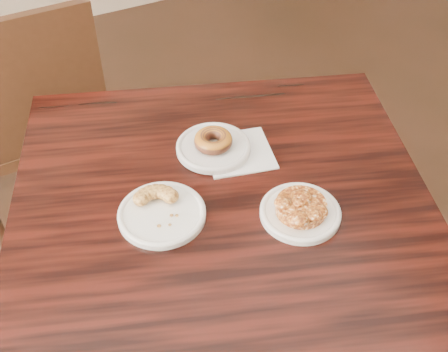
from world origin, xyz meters
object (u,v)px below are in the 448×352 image
apple_fritter (301,205)px  cafe_table (223,307)px  glazed_donut (213,140)px  cruller_fragment (161,207)px  chair_far (25,117)px

apple_fritter → cafe_table: bearing=141.9°
glazed_donut → cruller_fragment: size_ratio=0.77×
chair_far → cruller_fragment: size_ratio=8.04×
glazed_donut → cruller_fragment: bearing=-143.6°
glazed_donut → cruller_fragment: 0.22m
apple_fritter → cruller_fragment: bearing=153.9°
chair_far → glazed_donut: size_ratio=10.43×
chair_far → cruller_fragment: 0.95m
apple_fritter → cruller_fragment: 0.28m
cafe_table → chair_far: bearing=126.9°
cafe_table → apple_fritter: size_ratio=6.26×
chair_far → cruller_fragment: chair_far is taller
cafe_table → glazed_donut: bearing=90.7°
cafe_table → chair_far: chair_far is taller
chair_far → glazed_donut: bearing=112.6°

